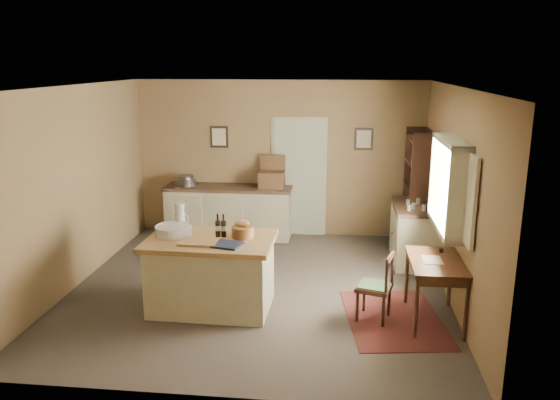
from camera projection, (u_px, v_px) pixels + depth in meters
The scene contains 16 objects.
ground at pixel (259, 288), 7.44m from camera, with size 5.00×5.00×0.00m, color #4E433B.
wall_back at pixel (279, 159), 9.51m from camera, with size 5.00×0.10×2.70m, color olive.
wall_front at pixel (215, 259), 4.70m from camera, with size 5.00×0.10×2.70m, color olive.
wall_left at pixel (75, 187), 7.37m from camera, with size 0.10×5.00×2.70m, color olive.
wall_right at pixel (455, 197), 6.84m from camera, with size 0.10×5.00×2.70m, color olive.
ceiling at pixel (257, 86), 6.77m from camera, with size 5.00×5.00×0.00m, color silver.
door at pixel (299, 176), 9.52m from camera, with size 0.97×0.06×2.11m, color beige.
framed_prints at pixel (290, 138), 9.38m from camera, with size 2.82×0.02×0.38m.
window at pixel (453, 185), 6.60m from camera, with size 0.25×1.99×1.12m.
work_island at pixel (211, 271), 6.74m from camera, with size 1.57×1.04×1.20m.
sideboard at pixel (229, 210), 9.53m from camera, with size 2.19×0.62×1.18m.
rug at pixel (394, 318), 6.55m from camera, with size 1.10×1.60×0.01m, color #521B1A.
writing_desk at pixel (436, 268), 6.34m from camera, with size 0.61×1.00×0.82m.
desk_chair at pixel (374, 287), 6.44m from camera, with size 0.38×0.38×0.82m, color black, non-canonical shape.
right_cabinet at pixel (413, 233), 8.30m from camera, with size 0.62×1.11×0.99m.
shelving_unit at pixel (419, 190), 8.83m from camera, with size 0.33×0.88×1.96m.
Camera 1 is at (1.04, -6.84, 3.01)m, focal length 35.00 mm.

